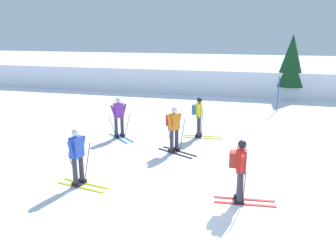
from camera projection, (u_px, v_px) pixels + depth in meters
name	position (u px, v px, depth m)	size (l,w,h in m)	color
ground_plane	(182.00, 203.00, 8.96)	(120.00, 120.00, 0.00)	white
far_snow_ridge	(235.00, 77.00, 26.63)	(80.00, 7.52, 1.73)	white
skier_purple	(119.00, 116.00, 14.26)	(1.44, 1.34, 1.71)	#237AC6
skier_blue	(77.00, 156.00, 9.77)	(1.64, 0.99, 1.71)	gold
skier_yellow	(199.00, 115.00, 14.29)	(1.62, 1.00, 1.71)	gold
skier_red	(240.00, 168.00, 8.78)	(1.63, 1.00, 1.71)	red
skier_orange	(174.00, 127.00, 12.52)	(1.59, 1.06, 1.71)	black
trail_marker_pole	(278.00, 94.00, 18.88)	(0.05, 0.05, 1.98)	#1E56AD
conifer_far_left	(291.00, 60.00, 22.28)	(1.97, 1.97, 4.20)	#513823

